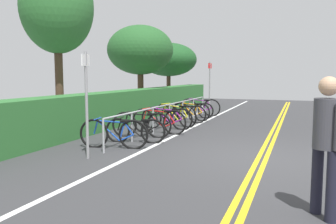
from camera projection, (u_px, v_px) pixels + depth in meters
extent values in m
cube|color=#353538|center=(263.00, 159.00, 7.53)|extent=(37.07, 12.48, 0.05)
cube|color=gold|center=(266.00, 158.00, 7.49)|extent=(33.37, 0.10, 0.00)
cube|color=gold|center=(259.00, 157.00, 7.55)|extent=(33.37, 0.10, 0.00)
cube|color=white|center=(149.00, 148.00, 8.46)|extent=(33.37, 0.12, 0.00)
cylinder|color=#9EA0A5|center=(103.00, 136.00, 7.90)|extent=(0.05, 0.05, 0.78)
cylinder|color=#9EA0A5|center=(132.00, 127.00, 9.23)|extent=(0.05, 0.05, 0.78)
cylinder|color=#9EA0A5|center=(153.00, 121.00, 10.55)|extent=(0.05, 0.05, 0.78)
cylinder|color=#9EA0A5|center=(169.00, 116.00, 11.88)|extent=(0.05, 0.05, 0.78)
cylinder|color=#9EA0A5|center=(183.00, 112.00, 13.20)|extent=(0.05, 0.05, 0.78)
cylinder|color=#9EA0A5|center=(193.00, 108.00, 14.53)|extent=(0.05, 0.05, 0.78)
cylinder|color=#9EA0A5|center=(202.00, 106.00, 15.85)|extent=(0.05, 0.05, 0.78)
cylinder|color=#9EA0A5|center=(169.00, 104.00, 11.84)|extent=(8.54, 0.04, 0.04)
torus|color=black|center=(94.00, 134.00, 8.53)|extent=(0.20, 0.73, 0.73)
torus|color=black|center=(133.00, 135.00, 8.38)|extent=(0.20, 0.73, 0.73)
cylinder|color=#1947B7|center=(109.00, 131.00, 8.47)|extent=(0.15, 0.56, 0.50)
cylinder|color=#1947B7|center=(111.00, 122.00, 8.43)|extent=(0.17, 0.67, 0.07)
cylinder|color=#1947B7|center=(122.00, 132.00, 8.41)|extent=(0.07, 0.17, 0.45)
cylinder|color=#1947B7|center=(126.00, 138.00, 8.41)|extent=(0.11, 0.36, 0.19)
cylinder|color=#1947B7|center=(129.00, 129.00, 8.38)|extent=(0.08, 0.25, 0.31)
cylinder|color=#1947B7|center=(96.00, 127.00, 8.51)|extent=(0.06, 0.14, 0.33)
cube|color=black|center=(124.00, 121.00, 8.38)|extent=(0.12, 0.21, 0.05)
cylinder|color=#1947B7|center=(98.00, 119.00, 8.48)|extent=(0.46, 0.12, 0.03)
torus|color=black|center=(118.00, 130.00, 9.24)|extent=(0.17, 0.67, 0.67)
torus|color=black|center=(153.00, 132.00, 9.07)|extent=(0.17, 0.67, 0.67)
cylinder|color=black|center=(131.00, 128.00, 9.17)|extent=(0.13, 0.54, 0.46)
cylinder|color=black|center=(133.00, 120.00, 9.14)|extent=(0.15, 0.65, 0.07)
cylinder|color=black|center=(143.00, 129.00, 9.11)|extent=(0.06, 0.16, 0.41)
cylinder|color=black|center=(147.00, 134.00, 9.10)|extent=(0.10, 0.35, 0.17)
cylinder|color=black|center=(149.00, 126.00, 9.07)|extent=(0.08, 0.24, 0.28)
cylinder|color=black|center=(119.00, 125.00, 9.22)|extent=(0.06, 0.13, 0.30)
cube|color=black|center=(145.00, 120.00, 9.07)|extent=(0.11, 0.21, 0.05)
cylinder|color=black|center=(121.00, 118.00, 9.19)|extent=(0.46, 0.11, 0.03)
torus|color=black|center=(125.00, 125.00, 10.06)|extent=(0.18, 0.74, 0.74)
torus|color=black|center=(159.00, 126.00, 9.87)|extent=(0.18, 0.74, 0.74)
cylinder|color=black|center=(137.00, 122.00, 9.98)|extent=(0.13, 0.57, 0.51)
cylinder|color=black|center=(139.00, 114.00, 9.95)|extent=(0.15, 0.68, 0.07)
cylinder|color=black|center=(149.00, 123.00, 9.92)|extent=(0.06, 0.17, 0.46)
cylinder|color=black|center=(153.00, 128.00, 9.91)|extent=(0.10, 0.37, 0.19)
cylinder|color=black|center=(155.00, 120.00, 9.88)|extent=(0.08, 0.25, 0.31)
cylinder|color=black|center=(126.00, 119.00, 10.03)|extent=(0.06, 0.14, 0.34)
cube|color=black|center=(151.00, 114.00, 9.88)|extent=(0.11, 0.21, 0.05)
cylinder|color=black|center=(128.00, 112.00, 10.00)|extent=(0.46, 0.11, 0.03)
torus|color=black|center=(143.00, 121.00, 10.87)|extent=(0.13, 0.77, 0.77)
torus|color=black|center=(175.00, 123.00, 10.40)|extent=(0.13, 0.77, 0.77)
cylinder|color=red|center=(155.00, 119.00, 10.69)|extent=(0.09, 0.61, 0.52)
cylinder|color=red|center=(157.00, 111.00, 10.63)|extent=(0.11, 0.73, 0.07)
cylinder|color=red|center=(165.00, 120.00, 10.53)|extent=(0.05, 0.18, 0.47)
cylinder|color=red|center=(169.00, 125.00, 10.49)|extent=(0.07, 0.39, 0.19)
cylinder|color=red|center=(171.00, 117.00, 10.44)|extent=(0.06, 0.27, 0.32)
cylinder|color=red|center=(145.00, 115.00, 10.83)|extent=(0.05, 0.14, 0.35)
cube|color=black|center=(167.00, 111.00, 10.47)|extent=(0.10, 0.21, 0.05)
cylinder|color=red|center=(146.00, 108.00, 10.79)|extent=(0.46, 0.07, 0.03)
torus|color=black|center=(152.00, 118.00, 11.70)|extent=(0.06, 0.73, 0.73)
torus|color=black|center=(182.00, 119.00, 11.32)|extent=(0.06, 0.73, 0.73)
cylinder|color=purple|center=(163.00, 116.00, 11.55)|extent=(0.04, 0.61, 0.50)
cylinder|color=purple|center=(165.00, 109.00, 11.50)|extent=(0.04, 0.73, 0.07)
cylinder|color=purple|center=(173.00, 117.00, 11.42)|extent=(0.04, 0.17, 0.45)
cylinder|color=purple|center=(176.00, 121.00, 11.40)|extent=(0.04, 0.39, 0.18)
cylinder|color=purple|center=(178.00, 115.00, 11.35)|extent=(0.04, 0.26, 0.31)
cylinder|color=purple|center=(153.00, 113.00, 11.66)|extent=(0.04, 0.14, 0.33)
cube|color=black|center=(175.00, 109.00, 11.37)|extent=(0.08, 0.20, 0.05)
cylinder|color=purple|center=(154.00, 107.00, 11.62)|extent=(0.46, 0.03, 0.03)
torus|color=black|center=(163.00, 114.00, 12.56)|extent=(0.31, 0.75, 0.77)
torus|color=black|center=(187.00, 117.00, 11.87)|extent=(0.31, 0.75, 0.77)
cylinder|color=yellow|center=(172.00, 113.00, 12.29)|extent=(0.24, 0.59, 0.53)
cylinder|color=yellow|center=(174.00, 106.00, 12.22)|extent=(0.27, 0.70, 0.07)
cylinder|color=yellow|center=(180.00, 114.00, 12.06)|extent=(0.09, 0.18, 0.48)
cylinder|color=yellow|center=(183.00, 119.00, 12.00)|extent=(0.16, 0.38, 0.19)
cylinder|color=yellow|center=(185.00, 112.00, 11.93)|extent=(0.12, 0.26, 0.33)
cylinder|color=yellow|center=(164.00, 110.00, 12.51)|extent=(0.08, 0.15, 0.35)
cube|color=black|center=(182.00, 106.00, 11.99)|extent=(0.14, 0.22, 0.05)
cylinder|color=yellow|center=(166.00, 104.00, 12.45)|extent=(0.44, 0.18, 0.03)
torus|color=black|center=(170.00, 114.00, 13.25)|extent=(0.08, 0.68, 0.68)
torus|color=black|center=(197.00, 115.00, 12.91)|extent=(0.08, 0.68, 0.68)
cylinder|color=silver|center=(180.00, 112.00, 13.11)|extent=(0.06, 0.61, 0.47)
cylinder|color=silver|center=(182.00, 107.00, 13.07)|extent=(0.06, 0.72, 0.07)
cylinder|color=silver|center=(189.00, 113.00, 13.00)|extent=(0.04, 0.17, 0.42)
cylinder|color=silver|center=(192.00, 116.00, 12.98)|extent=(0.05, 0.39, 0.17)
cylinder|color=silver|center=(194.00, 111.00, 12.94)|extent=(0.05, 0.26, 0.29)
cylinder|color=silver|center=(171.00, 110.00, 13.22)|extent=(0.04, 0.14, 0.31)
cube|color=black|center=(191.00, 106.00, 12.96)|extent=(0.09, 0.20, 0.05)
cylinder|color=silver|center=(173.00, 105.00, 13.18)|extent=(0.46, 0.05, 0.03)
torus|color=black|center=(180.00, 111.00, 14.11)|extent=(0.24, 0.71, 0.72)
torus|color=black|center=(202.00, 112.00, 13.53)|extent=(0.24, 0.71, 0.72)
cylinder|color=orange|center=(188.00, 109.00, 13.88)|extent=(0.18, 0.57, 0.49)
cylinder|color=orange|center=(189.00, 104.00, 13.82)|extent=(0.21, 0.68, 0.07)
cylinder|color=orange|center=(195.00, 110.00, 13.69)|extent=(0.08, 0.17, 0.44)
cylinder|color=orange|center=(198.00, 114.00, 13.64)|extent=(0.13, 0.37, 0.18)
cylinder|color=orange|center=(199.00, 109.00, 13.58)|extent=(0.10, 0.25, 0.31)
cylinder|color=orange|center=(181.00, 107.00, 14.06)|extent=(0.07, 0.14, 0.33)
cube|color=black|center=(197.00, 104.00, 13.62)|extent=(0.13, 0.21, 0.05)
cylinder|color=orange|center=(182.00, 102.00, 14.01)|extent=(0.45, 0.14, 0.03)
torus|color=black|center=(181.00, 110.00, 14.72)|extent=(0.11, 0.66, 0.66)
torus|color=black|center=(206.00, 111.00, 14.44)|extent=(0.11, 0.66, 0.66)
cylinder|color=silver|center=(190.00, 109.00, 14.61)|extent=(0.08, 0.60, 0.45)
cylinder|color=silver|center=(192.00, 104.00, 14.57)|extent=(0.09, 0.71, 0.07)
cylinder|color=silver|center=(199.00, 109.00, 14.51)|extent=(0.05, 0.17, 0.40)
cylinder|color=silver|center=(201.00, 112.00, 14.49)|extent=(0.07, 0.38, 0.17)
cylinder|color=silver|center=(203.00, 108.00, 14.45)|extent=(0.06, 0.26, 0.28)
cylinder|color=silver|center=(182.00, 107.00, 14.69)|extent=(0.05, 0.14, 0.30)
cube|color=black|center=(200.00, 104.00, 14.47)|extent=(0.10, 0.21, 0.05)
cylinder|color=silver|center=(184.00, 102.00, 14.66)|extent=(0.46, 0.06, 0.03)
torus|color=black|center=(188.00, 107.00, 15.56)|extent=(0.07, 0.77, 0.76)
torus|color=black|center=(212.00, 108.00, 15.17)|extent=(0.07, 0.77, 0.76)
cylinder|color=purple|center=(197.00, 105.00, 15.41)|extent=(0.04, 0.61, 0.52)
cylinder|color=purple|center=(199.00, 100.00, 15.36)|extent=(0.05, 0.73, 0.07)
cylinder|color=purple|center=(205.00, 106.00, 15.28)|extent=(0.04, 0.17, 0.47)
cylinder|color=purple|center=(208.00, 110.00, 15.25)|extent=(0.04, 0.39, 0.19)
cylinder|color=purple|center=(209.00, 104.00, 15.20)|extent=(0.04, 0.26, 0.32)
cylinder|color=purple|center=(189.00, 103.00, 15.53)|extent=(0.04, 0.14, 0.35)
cube|color=black|center=(207.00, 100.00, 15.22)|extent=(0.08, 0.20, 0.05)
cylinder|color=purple|center=(191.00, 98.00, 15.48)|extent=(0.46, 0.03, 0.03)
cylinder|color=#1E1E2D|center=(332.00, 187.00, 4.16)|extent=(0.14, 0.14, 0.87)
cylinder|color=#1E1E2D|center=(317.00, 180.00, 4.44)|extent=(0.14, 0.14, 0.87)
cylinder|color=#3F3F47|center=(327.00, 124.00, 4.23)|extent=(0.32, 0.32, 0.61)
sphere|color=tan|center=(329.00, 86.00, 4.18)|extent=(0.23, 0.23, 0.23)
cylinder|color=#3F3F47|center=(317.00, 123.00, 4.42)|extent=(0.09, 0.09, 0.55)
cylinder|color=gray|center=(87.00, 106.00, 7.30)|extent=(0.06, 0.06, 2.24)
cube|color=white|center=(86.00, 60.00, 7.21)|extent=(0.36, 0.09, 0.24)
cylinder|color=gray|center=(210.00, 88.00, 16.29)|extent=(0.06, 0.06, 2.37)
cube|color=red|center=(210.00, 66.00, 16.18)|extent=(0.36, 0.07, 0.24)
cube|color=#2D6B30|center=(136.00, 105.00, 13.95)|extent=(17.54, 0.88, 1.19)
cylinder|color=#473323|center=(60.00, 91.00, 10.93)|extent=(0.25, 0.25, 2.56)
ellipsoid|color=#2D6B30|center=(57.00, 7.00, 10.67)|extent=(2.22, 2.22, 2.82)
cylinder|color=#473323|center=(141.00, 93.00, 16.38)|extent=(0.28, 0.28, 1.90)
ellipsoid|color=#235626|center=(140.00, 50.00, 16.18)|extent=(3.04, 3.04, 2.27)
cylinder|color=#473323|center=(169.00, 89.00, 21.44)|extent=(0.25, 0.25, 1.80)
ellipsoid|color=#1C4C21|center=(169.00, 60.00, 21.25)|extent=(3.42, 3.42, 2.01)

